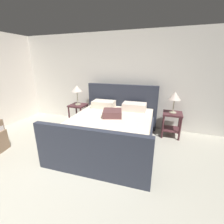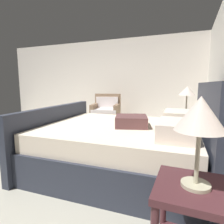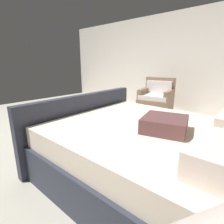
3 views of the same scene
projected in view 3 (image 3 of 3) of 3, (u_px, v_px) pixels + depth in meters
name	position (u px, v px, depth m)	size (l,w,h in m)	color
ground_plane	(68.00, 129.00, 3.53)	(5.79, 6.50, 0.02)	#AEAA9A
wall_side_left	(151.00, 62.00, 5.27)	(0.12, 6.62, 2.51)	silver
bed	(153.00, 152.00, 1.88)	(1.98, 2.28, 1.19)	#2B2F3C
armchair	(156.00, 101.00, 4.38)	(0.87, 0.86, 0.90)	#84674F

